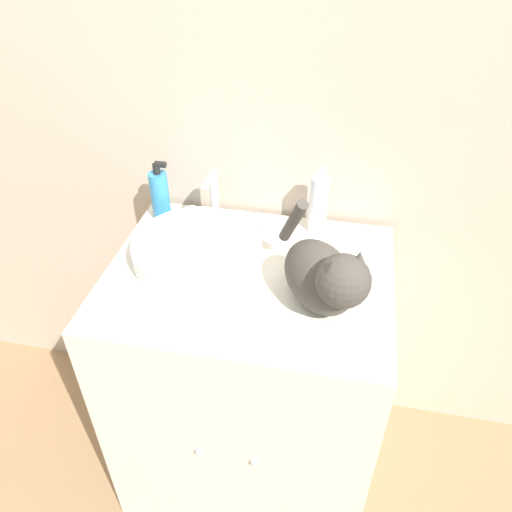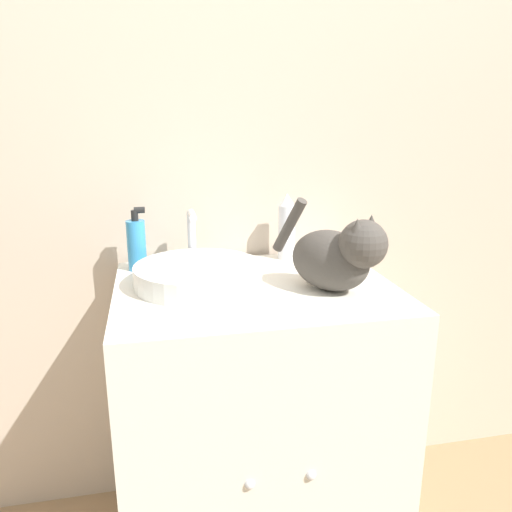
# 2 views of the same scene
# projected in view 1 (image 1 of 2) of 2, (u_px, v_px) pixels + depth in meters

# --- Properties ---
(wall_back) EXTENTS (6.00, 0.05, 2.50)m
(wall_back) POSITION_uv_depth(u_px,v_px,m) (274.00, 66.00, 1.27)
(wall_back) COLOR #C6B29E
(wall_back) RESTS_ON ground_plane
(vanity_cabinet) EXTENTS (0.73, 0.59, 0.83)m
(vanity_cabinet) POSITION_uv_depth(u_px,v_px,m) (250.00, 378.00, 1.52)
(vanity_cabinet) COLOR silver
(vanity_cabinet) RESTS_ON ground_plane
(sink_basin) EXTENTS (0.34, 0.34, 0.06)m
(sink_basin) POSITION_uv_depth(u_px,v_px,m) (197.00, 250.00, 1.30)
(sink_basin) COLOR silver
(sink_basin) RESTS_ON vanity_cabinet
(faucet) EXTENTS (0.18, 0.10, 0.17)m
(faucet) POSITION_uv_depth(u_px,v_px,m) (214.00, 201.00, 1.41)
(faucet) COLOR silver
(faucet) RESTS_ON vanity_cabinet
(cat) EXTENTS (0.26, 0.32, 0.23)m
(cat) POSITION_uv_depth(u_px,v_px,m) (324.00, 276.00, 1.11)
(cat) COLOR #47423D
(cat) RESTS_ON vanity_cabinet
(soap_bottle) EXTENTS (0.06, 0.05, 0.18)m
(soap_bottle) POSITION_uv_depth(u_px,v_px,m) (160.00, 195.00, 1.43)
(soap_bottle) COLOR #338CCC
(soap_bottle) RESTS_ON vanity_cabinet
(spray_bottle) EXTENTS (0.05, 0.05, 0.20)m
(spray_bottle) POSITION_uv_depth(u_px,v_px,m) (319.00, 200.00, 1.36)
(spray_bottle) COLOR silver
(spray_bottle) RESTS_ON vanity_cabinet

